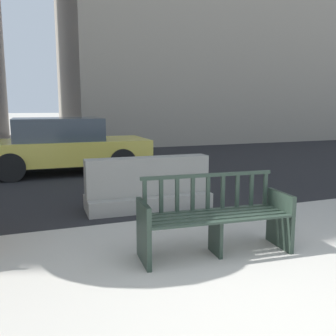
% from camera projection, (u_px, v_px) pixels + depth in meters
% --- Properties ---
extents(ground_plane, '(200.00, 200.00, 0.00)m').
position_uv_depth(ground_plane, '(270.00, 308.00, 3.07)').
color(ground_plane, '#ADA89E').
extents(street_asphalt, '(120.00, 12.00, 0.01)m').
position_uv_depth(street_asphalt, '(93.00, 162.00, 11.10)').
color(street_asphalt, black).
rests_on(street_asphalt, ground).
extents(street_bench, '(1.72, 0.65, 0.88)m').
position_uv_depth(street_bench, '(215.00, 219.00, 4.17)').
color(street_bench, '#28382D').
rests_on(street_bench, ground).
extents(jersey_barrier_centre, '(2.02, 0.73, 0.84)m').
position_uv_depth(jersey_barrier_centre, '(148.00, 188.00, 6.05)').
color(jersey_barrier_centre, gray).
rests_on(jersey_barrier_centre, ground).
extents(car_taxi_near, '(4.05, 1.95, 1.36)m').
position_uv_depth(car_taxi_near, '(64.00, 145.00, 9.30)').
color(car_taxi_near, '#DBC64C').
rests_on(car_taxi_near, ground).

